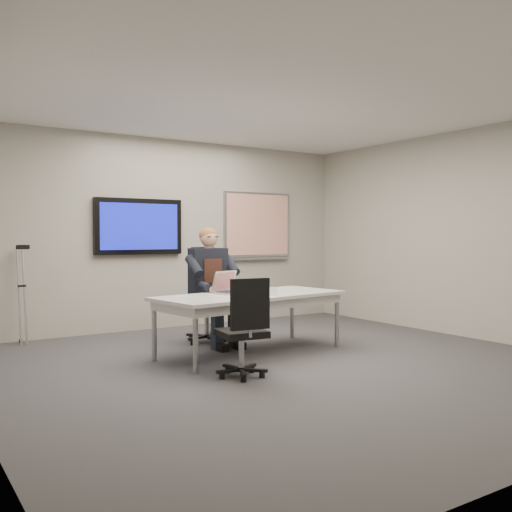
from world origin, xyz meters
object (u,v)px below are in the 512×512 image
office_chair_far (206,315)px  office_chair_near (243,346)px  laptop (228,288)px  seated_person (215,298)px  conference_table (251,301)px

office_chair_far → office_chair_near: office_chair_far is taller
laptop → office_chair_near: bearing=-131.2°
office_chair_near → seated_person: size_ratio=0.66×
conference_table → office_chair_near: (-0.67, -0.91, -0.31)m
office_chair_near → seated_person: (0.57, 1.58, 0.29)m
office_chair_far → laptop: office_chair_far is taller
conference_table → office_chair_far: bearing=87.4°
office_chair_far → seated_person: (-0.02, -0.27, 0.25)m
office_chair_far → seated_person: size_ratio=0.75×
office_chair_near → laptop: 1.34m
conference_table → office_chair_far: size_ratio=2.12×
conference_table → office_chair_far: (-0.08, 0.94, -0.27)m
office_chair_far → conference_table: bearing=-62.4°
conference_table → seated_person: 0.68m
conference_table → office_chair_near: office_chair_near is taller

